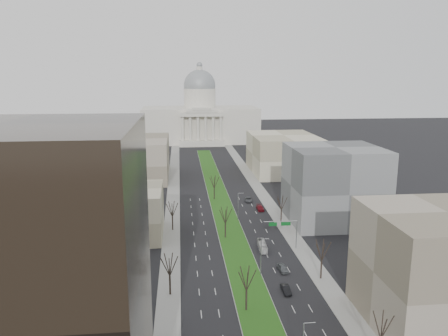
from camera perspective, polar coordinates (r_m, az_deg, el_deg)
ground at (r=165.47m, az=-0.59°, el=-4.12°), size 600.00×600.00×0.00m
median at (r=164.47m, az=-0.56°, el=-4.18°), size 8.00×222.03×0.20m
sidewalk_left at (r=141.00m, az=-6.80°, el=-7.07°), size 5.00×330.00×0.15m
sidewalk_right at (r=144.55m, az=7.30°, el=-6.60°), size 5.00×330.00×0.15m
capitol at (r=309.65m, az=-3.15°, el=6.49°), size 80.00×46.00×55.00m
building_glass_tower at (r=65.96m, az=-25.91°, el=-12.42°), size 34.00×30.00×40.00m
building_beige_left at (r=130.63m, az=-13.79°, el=-5.70°), size 26.00×22.00×14.00m
building_tan_right at (r=91.73m, az=26.49°, el=-11.71°), size 26.00×24.00×22.00m
building_grey_right at (r=143.10m, az=14.15°, el=-2.09°), size 28.00×26.00×24.00m
building_far_left at (r=202.76m, az=-11.55°, el=1.26°), size 30.00×40.00×18.00m
building_far_right at (r=212.47m, az=7.73°, el=1.88°), size 30.00×40.00×18.00m
tree_left_mid at (r=94.72m, az=-7.14°, el=-12.37°), size 5.40×5.40×9.72m
tree_left_far at (r=132.24m, az=-6.79°, el=-5.28°), size 5.28×5.28×9.50m
tree_right_near at (r=78.60m, az=19.92°, el=-18.73°), size 5.16×5.16×9.29m
tree_right_mid at (r=103.25m, az=12.69°, el=-10.37°), size 5.52×5.52×9.94m
tree_right_far at (r=139.76m, az=7.53°, el=-4.48°), size 5.04×5.04×9.07m
tree_median_a at (r=88.33m, az=2.97°, el=-14.17°), size 5.40×5.40×9.72m
tree_median_b at (r=125.17m, az=0.17°, el=-6.12°), size 5.40×5.40×9.72m
tree_median_c at (r=163.50m, az=-1.29°, el=-1.78°), size 5.40×5.40×9.72m
streetlamp_median_b at (r=103.58m, az=4.88°, el=-11.44°), size 1.90×0.20×9.16m
streetlamp_median_c at (r=140.69m, az=1.87°, el=-5.00°), size 1.90×0.20×9.16m
mast_arm_signs at (r=118.75m, az=8.21°, el=-7.72°), size 9.12×0.24×8.09m
car_grey_near at (r=107.97m, az=7.68°, el=-12.82°), size 2.42×4.88×1.60m
car_black at (r=98.57m, az=8.09°, el=-15.42°), size 1.63×4.43×1.45m
car_red at (r=152.84m, az=4.75°, el=-5.22°), size 2.27×5.45×1.57m
car_grey_far at (r=162.85m, az=3.22°, el=-4.13°), size 2.89×5.52×1.48m
box_van at (r=119.50m, az=5.03°, el=-10.09°), size 2.17×7.83×2.16m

